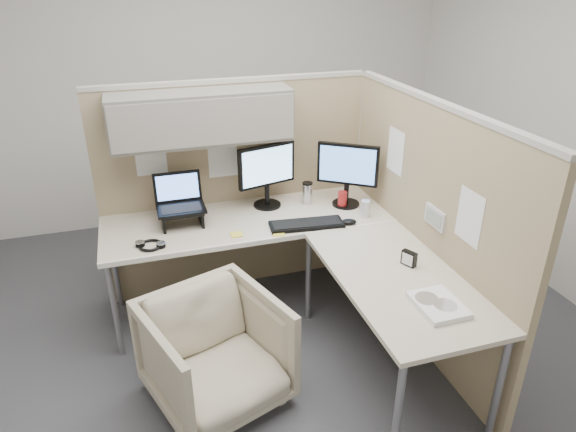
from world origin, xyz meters
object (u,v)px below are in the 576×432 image
object	(u,v)px
monitor_left	(267,171)
desk	(297,246)
office_chair	(215,349)
keyboard	(307,224)

from	to	relation	value
monitor_left	desk	bearing A→B (deg)	-100.04
office_chair	monitor_left	world-z (taller)	monitor_left
keyboard	office_chair	bearing A→B (deg)	-134.78
monitor_left	keyboard	world-z (taller)	monitor_left
desk	keyboard	world-z (taller)	keyboard
desk	office_chair	distance (m)	0.84
office_chair	keyboard	world-z (taller)	keyboard
office_chair	monitor_left	bearing A→B (deg)	40.56
office_chair	monitor_left	size ratio (longest dim) A/B	1.55
desk	office_chair	world-z (taller)	desk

